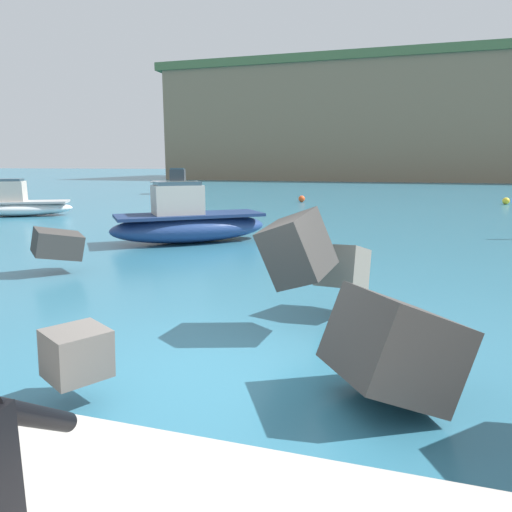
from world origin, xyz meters
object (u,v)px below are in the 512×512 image
at_px(boat_mid_centre, 175,185).
at_px(mooring_buoy_middle, 506,201).
at_px(boat_near_centre, 188,223).
at_px(mooring_buoy_inner, 302,199).
at_px(boat_near_right, 16,205).

height_order(boat_mid_centre, mooring_buoy_middle, boat_mid_centre).
xyz_separation_m(boat_near_centre, mooring_buoy_middle, (13.15, 19.35, -0.43)).
distance_m(boat_near_centre, mooring_buoy_middle, 23.40).
relative_size(boat_mid_centre, mooring_buoy_inner, 10.21).
distance_m(boat_near_right, boat_mid_centre, 17.94).
bearing_deg(boat_mid_centre, boat_near_right, -89.20).
distance_m(boat_near_right, mooring_buoy_middle, 28.66).
bearing_deg(mooring_buoy_inner, boat_near_centre, -91.00).
bearing_deg(boat_near_right, mooring_buoy_middle, 30.55).
xyz_separation_m(boat_near_centre, boat_near_right, (-11.53, 4.78, -0.09)).
height_order(boat_near_centre, boat_mid_centre, boat_mid_centre).
bearing_deg(mooring_buoy_middle, boat_near_centre, -124.21).
xyz_separation_m(boat_near_centre, mooring_buoy_inner, (0.31, 17.39, -0.43)).
bearing_deg(mooring_buoy_middle, boat_near_right, -149.45).
xyz_separation_m(boat_mid_centre, mooring_buoy_inner, (12.08, -5.33, -0.51)).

